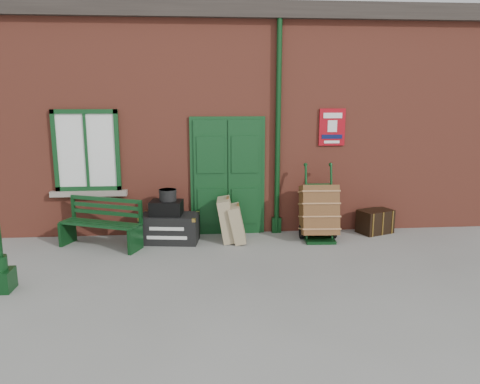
{
  "coord_description": "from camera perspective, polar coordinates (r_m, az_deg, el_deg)",
  "views": [
    {
      "loc": [
        -0.81,
        -7.32,
        2.67
      ],
      "look_at": [
        -0.14,
        0.6,
        1.0
      ],
      "focal_mm": 35.0,
      "sensor_mm": 36.0,
      "label": 1
    }
  ],
  "objects": [
    {
      "name": "bench",
      "position": [
        8.64,
        -16.46,
        -3.51
      ],
      "size": [
        1.51,
        0.98,
        0.9
      ],
      "rotation": [
        0.0,
        0.0,
        -0.4
      ],
      "color": "#103B19",
      "rests_on": "ground"
    },
    {
      "name": "station_building",
      "position": [
        10.85,
        -0.6,
        9.19
      ],
      "size": [
        10.3,
        4.3,
        4.36
      ],
      "color": "#964230",
      "rests_on": "ground"
    },
    {
      "name": "hatbox",
      "position": [
        8.57,
        -8.8,
        -0.36
      ],
      "size": [
        0.35,
        0.35,
        0.21
      ],
      "primitive_type": "cylinder",
      "rotation": [
        0.0,
        0.0,
        -0.14
      ],
      "color": "black",
      "rests_on": "strongbox"
    },
    {
      "name": "ground",
      "position": [
        7.83,
        1.39,
        -8.07
      ],
      "size": [
        80.0,
        80.0,
        0.0
      ],
      "primitive_type": "plane",
      "color": "gray",
      "rests_on": "ground"
    },
    {
      "name": "strongbox",
      "position": [
        8.59,
        -8.96,
        -1.92
      ],
      "size": [
        0.62,
        0.49,
        0.26
      ],
      "primitive_type": "cube",
      "rotation": [
        0.0,
        0.0,
        -0.14
      ],
      "color": "black",
      "rests_on": "houdini_trunk"
    },
    {
      "name": "houdini_trunk",
      "position": [
        8.69,
        -8.55,
        -4.39
      ],
      "size": [
        1.1,
        0.7,
        0.52
      ],
      "primitive_type": "cube",
      "rotation": [
        0.0,
        0.0,
        -0.14
      ],
      "color": "black",
      "rests_on": "ground"
    },
    {
      "name": "porter_trolley",
      "position": [
        8.8,
        9.59,
        -2.34
      ],
      "size": [
        0.7,
        0.76,
        1.38
      ],
      "rotation": [
        0.0,
        0.0,
        -0.05
      ],
      "color": "#0D3415",
      "rests_on": "ground"
    },
    {
      "name": "suitcase_back",
      "position": [
        8.62,
        -1.63,
        -3.37
      ],
      "size": [
        0.39,
        0.59,
        0.81
      ],
      "primitive_type": "cube",
      "rotation": [
        0.0,
        -0.16,
        -0.08
      ],
      "color": "tan",
      "rests_on": "ground"
    },
    {
      "name": "suitcase_front",
      "position": [
        8.55,
        -0.38,
        -3.88
      ],
      "size": [
        0.38,
        0.53,
        0.7
      ],
      "primitive_type": "cube",
      "rotation": [
        0.0,
        -0.21,
        -0.08
      ],
      "color": "tan",
      "rests_on": "ground"
    },
    {
      "name": "dark_trunk",
      "position": [
        9.53,
        16.15,
        -3.45
      ],
      "size": [
        0.74,
        0.62,
        0.46
      ],
      "primitive_type": "cube",
      "rotation": [
        0.0,
        0.0,
        0.39
      ],
      "color": "black",
      "rests_on": "ground"
    }
  ]
}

